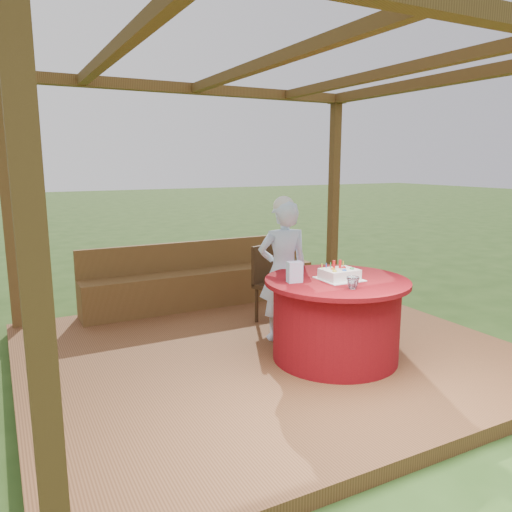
{
  "coord_description": "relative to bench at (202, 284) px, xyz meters",
  "views": [
    {
      "loc": [
        -2.25,
        -4.04,
        1.93
      ],
      "look_at": [
        0.0,
        0.25,
        1.0
      ],
      "focal_mm": 35.0,
      "sensor_mm": 36.0,
      "label": 1
    }
  ],
  "objects": [
    {
      "name": "ground",
      "position": [
        0.0,
        -1.72,
        -0.38
      ],
      "size": [
        60.0,
        60.0,
        0.0
      ],
      "primitive_type": "plane",
      "color": "#294918",
      "rests_on": "ground"
    },
    {
      "name": "deck",
      "position": [
        0.0,
        -1.72,
        -0.32
      ],
      "size": [
        4.5,
        4.0,
        0.12
      ],
      "primitive_type": "cube",
      "color": "brown",
      "rests_on": "ground"
    },
    {
      "name": "pergola",
      "position": [
        0.0,
        -1.72,
        2.02
      ],
      "size": [
        4.5,
        4.0,
        2.72
      ],
      "color": "brown",
      "rests_on": "deck"
    },
    {
      "name": "bench",
      "position": [
        0.0,
        0.0,
        0.0
      ],
      "size": [
        3.0,
        0.42,
        0.8
      ],
      "color": "brown",
      "rests_on": "deck"
    },
    {
      "name": "table",
      "position": [
        0.44,
        -2.21,
        0.12
      ],
      "size": [
        1.31,
        1.31,
        0.75
      ],
      "color": "maroon",
      "rests_on": "deck"
    },
    {
      "name": "chair",
      "position": [
        0.48,
        -0.96,
        0.22
      ],
      "size": [
        0.55,
        0.55,
        0.87
      ],
      "color": "#352110",
      "rests_on": "deck"
    },
    {
      "name": "elderly_woman",
      "position": [
        0.27,
        -1.54,
        0.47
      ],
      "size": [
        0.58,
        0.44,
        1.47
      ],
      "color": "#AAD1FC",
      "rests_on": "deck"
    },
    {
      "name": "birthday_cake",
      "position": [
        0.45,
        -2.23,
        0.54
      ],
      "size": [
        0.36,
        0.36,
        0.17
      ],
      "color": "white",
      "rests_on": "table"
    },
    {
      "name": "gift_bag",
      "position": [
        0.04,
        -2.13,
        0.58
      ],
      "size": [
        0.14,
        0.1,
        0.18
      ],
      "primitive_type": "cube",
      "rotation": [
        0.0,
        0.0,
        -0.17
      ],
      "color": "#DD8FC6",
      "rests_on": "table"
    },
    {
      "name": "drinking_glass",
      "position": [
        0.35,
        -2.55,
        0.54
      ],
      "size": [
        0.12,
        0.12,
        0.1
      ],
      "primitive_type": "imported",
      "rotation": [
        0.0,
        0.0,
        -0.09
      ],
      "color": "white",
      "rests_on": "table"
    }
  ]
}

